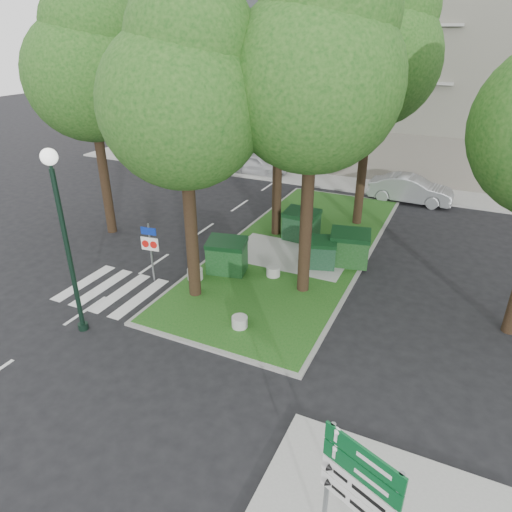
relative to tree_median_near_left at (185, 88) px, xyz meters
The scene contains 24 objects.
ground 7.88m from the tree_median_near_left, 61.12° to the right, with size 120.00×120.00×0.00m, color black.
median_island 9.27m from the tree_median_near_left, 70.64° to the left, with size 6.00×16.00×0.12m, color #194F16.
median_kerb 9.28m from the tree_median_near_left, 70.64° to the left, with size 6.30×16.30×0.10m, color gray.
building_sidewalk 17.57m from the tree_median_near_left, 84.94° to the left, with size 42.00×3.00×0.12m, color #999993.
zebra_crossing 7.75m from the tree_median_near_left, 155.64° to the right, with size 5.00×3.00×0.01m, color silver.
apartment_building 23.49m from the tree_median_near_left, 86.55° to the left, with size 41.00×12.00×16.00m, color #BDAD8E.
tree_median_near_left is the anchor object (origin of this frame).
tree_median_near_right 4.09m from the tree_median_near_left, 29.74° to the left, with size 5.60×5.60×11.46m.
tree_median_mid 6.53m from the tree_median_near_left, 85.60° to the left, with size 4.80×4.80×9.99m.
tree_median_far 10.24m from the tree_median_near_left, 68.72° to the left, with size 5.80×5.80×11.93m.
tree_street_left 7.83m from the tree_median_near_left, 153.43° to the left, with size 5.40×5.40×11.00m.
dumpster_a 6.81m from the tree_median_near_left, 85.74° to the left, with size 1.73×1.38×1.43m.
dumpster_b 9.19m from the tree_median_near_left, 74.39° to the left, with size 1.65×1.21×1.47m.
dumpster_c 8.41m from the tree_median_near_left, 50.16° to the left, with size 1.57×1.30×1.26m.
dumpster_d 9.17m from the tree_median_near_left, 47.09° to the left, with size 1.80×1.43×1.49m.
bollard_left 7.07m from the tree_median_near_left, 127.68° to the left, with size 0.60×0.60×0.43m, color #A0A19C.
bollard_right 7.51m from the tree_median_near_left, 27.99° to the right, with size 0.52×0.52×0.37m, color #A6A6A1.
bollard_mid 7.67m from the tree_median_near_left, 50.95° to the left, with size 0.55×0.55×0.40m, color #9C9D98.
litter_bin 10.27m from the tree_median_near_left, 59.75° to the left, with size 0.38×0.38×0.67m, color #CAD819.
street_lamp 5.46m from the tree_median_near_left, 124.22° to the right, with size 0.48×0.48×5.99m.
traffic_sign_pole 6.19m from the tree_median_near_left, behind, with size 0.72×0.13×2.42m.
directional_sign 11.59m from the tree_median_near_left, 43.02° to the right, with size 1.40×0.61×2.99m.
car_white 17.70m from the tree_median_near_left, 107.50° to the left, with size 1.70×4.23×1.44m, color silver.
car_silver 16.55m from the tree_median_near_left, 68.82° to the left, with size 1.62×4.65×1.53m, color #969A9D.
Camera 1 is at (6.75, -9.75, 8.85)m, focal length 32.00 mm.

